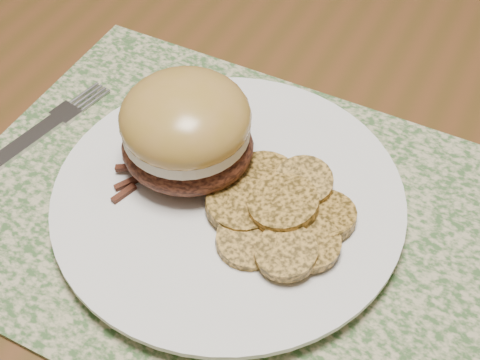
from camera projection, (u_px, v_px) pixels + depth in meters
name	position (u px, v px, depth m)	size (l,w,h in m)	color
dining_table	(136.00, 219.00, 0.63)	(1.50, 0.90, 0.75)	#593419
placemat	(236.00, 217.00, 0.53)	(0.45, 0.33, 0.00)	#3D5F31
dinner_plate	(228.00, 200.00, 0.53)	(0.26, 0.26, 0.02)	white
pork_sandwich	(186.00, 130.00, 0.51)	(0.13, 0.12, 0.08)	black
roasted_potatoes	(281.00, 213.00, 0.50)	(0.11, 0.13, 0.03)	#B38234
fork	(24.00, 144.00, 0.57)	(0.05, 0.19, 0.00)	#B6B6BD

